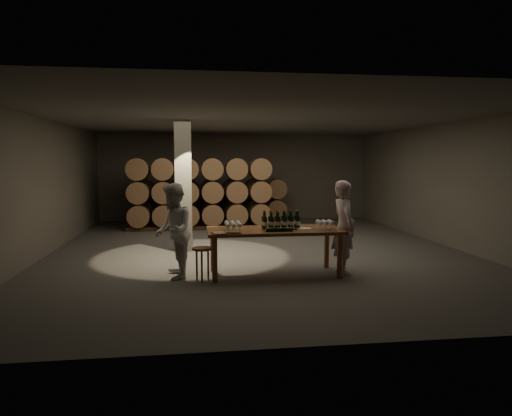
{
  "coord_description": "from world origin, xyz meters",
  "views": [
    {
      "loc": [
        -1.52,
        -11.13,
        2.22
      ],
      "look_at": [
        -0.09,
        -0.44,
        1.1
      ],
      "focal_mm": 32.0,
      "sensor_mm": 36.0,
      "label": 1
    }
  ],
  "objects": [
    {
      "name": "glass_cluster_right",
      "position": [
        0.97,
        -2.63,
        1.03
      ],
      "size": [
        0.31,
        0.31,
        0.18
      ],
      "color": "silver",
      "rests_on": "tasting_table"
    },
    {
      "name": "plate",
      "position": [
        0.57,
        -2.58,
        0.91
      ],
      "size": [
        0.3,
        0.3,
        0.02
      ],
      "primitive_type": "cylinder",
      "color": "white",
      "rests_on": "tasting_table"
    },
    {
      "name": "notebook_corner",
      "position": [
        -1.1,
        -2.94,
        0.91
      ],
      "size": [
        0.28,
        0.33,
        0.02
      ],
      "primitive_type": "cube",
      "rotation": [
        0.0,
        0.0,
        0.19
      ],
      "color": "olive",
      "rests_on": "tasting_table"
    },
    {
      "name": "barrel_stack_back",
      "position": [
        -0.96,
        5.2,
        0.83
      ],
      "size": [
        5.48,
        0.95,
        1.57
      ],
      "color": "brown",
      "rests_on": "ground"
    },
    {
      "name": "bottle_cluster",
      "position": [
        0.14,
        -2.43,
        1.03
      ],
      "size": [
        0.74,
        0.24,
        0.35
      ],
      "color": "black",
      "rests_on": "tasting_table"
    },
    {
      "name": "pen",
      "position": [
        -0.74,
        -2.95,
        0.91
      ],
      "size": [
        0.13,
        0.02,
        0.01
      ],
      "primitive_type": "cylinder",
      "rotation": [
        0.0,
        1.57,
        -0.1
      ],
      "color": "black",
      "rests_on": "tasting_table"
    },
    {
      "name": "notebook_near",
      "position": [
        -0.84,
        -2.88,
        0.92
      ],
      "size": [
        0.3,
        0.26,
        0.03
      ],
      "primitive_type": "cube",
      "rotation": [
        0.0,
        0.0,
        -0.18
      ],
      "color": "olive",
      "rests_on": "tasting_table"
    },
    {
      "name": "stool",
      "position": [
        -1.4,
        -2.74,
        0.5
      ],
      "size": [
        0.37,
        0.37,
        0.61
      ],
      "rotation": [
        0.0,
        0.0,
        -0.08
      ],
      "color": "brown",
      "rests_on": "ground"
    },
    {
      "name": "glass_cluster_left",
      "position": [
        -0.81,
        -2.58,
        1.02
      ],
      "size": [
        0.3,
        0.52,
        0.17
      ],
      "color": "silver",
      "rests_on": "tasting_table"
    },
    {
      "name": "barrel_stack_front",
      "position": [
        -1.35,
        3.8,
        1.2
      ],
      "size": [
        4.7,
        0.95,
        2.31
      ],
      "color": "brown",
      "rests_on": "ground"
    },
    {
      "name": "person_woman",
      "position": [
        -1.94,
        -2.5,
        0.9
      ],
      "size": [
        0.76,
        0.94,
        1.81
      ],
      "primitive_type": "imported",
      "rotation": [
        0.0,
        0.0,
        -1.48
      ],
      "color": "silver",
      "rests_on": "ground"
    },
    {
      "name": "tasting_table",
      "position": [
        0.0,
        -2.5,
        0.8
      ],
      "size": [
        2.6,
        1.1,
        0.9
      ],
      "color": "brown",
      "rests_on": "ground"
    },
    {
      "name": "person_man",
      "position": [
        1.37,
        -2.59,
        0.92
      ],
      "size": [
        0.5,
        0.71,
        1.84
      ],
      "primitive_type": "imported",
      "rotation": [
        0.0,
        0.0,
        1.66
      ],
      "color": "beige",
      "rests_on": "ground"
    },
    {
      "name": "room",
      "position": [
        -1.8,
        0.2,
        1.6
      ],
      "size": [
        12.0,
        12.0,
        12.0
      ],
      "color": "#565351",
      "rests_on": "ground"
    },
    {
      "name": "lying_bottles",
      "position": [
        0.05,
        -2.82,
        0.94
      ],
      "size": [
        0.61,
        0.08,
        0.08
      ],
      "color": "black",
      "rests_on": "tasting_table"
    }
  ]
}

